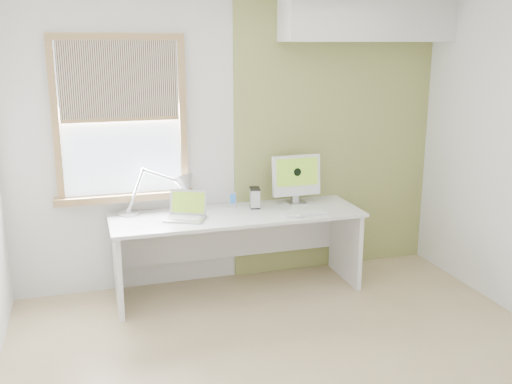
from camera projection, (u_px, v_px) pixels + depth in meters
name	position (u px, v px, depth m)	size (l,w,h in m)	color
room	(304.00, 186.00, 3.69)	(4.04, 3.54, 2.64)	tan
accent_wall	(335.00, 137.00, 5.59)	(2.00, 0.02, 2.60)	olive
soffit	(367.00, 18.00, 5.21)	(1.60, 0.40, 0.42)	white
window	(121.00, 120.00, 4.94)	(1.20, 0.14, 1.42)	#9E7848
desk	(236.00, 232.00, 5.20)	(2.20, 0.70, 0.73)	white
desk_lamp	(175.00, 189.00, 5.08)	(0.72, 0.29, 0.41)	silver
laptop	(186.00, 212.00, 4.95)	(0.41, 0.38, 0.23)	silver
phone_dock	(233.00, 203.00, 5.28)	(0.08, 0.08, 0.14)	silver
external_drive	(255.00, 198.00, 5.26)	(0.11, 0.16, 0.18)	silver
imac	(296.00, 176.00, 5.37)	(0.46, 0.15, 0.45)	silver
keyboard	(305.00, 214.00, 5.05)	(0.41, 0.11, 0.02)	white
mouse	(299.00, 215.00, 4.99)	(0.05, 0.09, 0.03)	white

